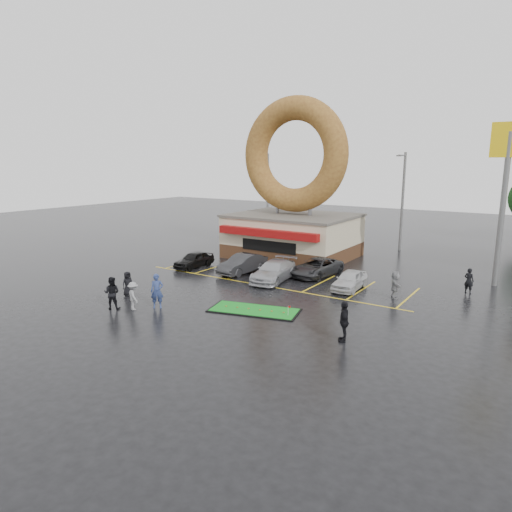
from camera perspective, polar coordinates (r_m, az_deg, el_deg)
The scene contains 19 objects.
ground at distance 27.97m, azimuth -3.04°, elevation -5.21°, with size 120.00×120.00×0.00m, color black.
donut_shop at distance 39.49m, azimuth 4.67°, elevation 6.32°, with size 10.20×8.70×13.50m.
shell_sign at distance 33.59m, azimuth 28.81°, elevation 8.99°, with size 2.20×0.36×10.60m.
streetlight_left at distance 48.98m, azimuth 1.43°, elevation 7.76°, with size 0.40×2.21×9.00m.
streetlight_mid at distance 44.16m, azimuth 17.83°, elevation 6.78°, with size 0.40×2.21×9.00m.
car_black at distance 36.01m, azimuth -7.76°, elevation -0.45°, with size 1.47×3.65×1.24m, color black.
car_dgrey at distance 33.83m, azimuth -1.67°, elevation -0.99°, with size 1.50×4.29×1.41m, color #28282A.
car_silver at distance 31.67m, azimuth 2.24°, elevation -1.89°, with size 1.95×4.79×1.39m, color #A8A9AD.
car_grey at distance 33.29m, azimuth 7.64°, elevation -1.41°, with size 2.13×4.62×1.28m, color #2C2D2F.
car_white at distance 30.14m, azimuth 11.64°, elevation -2.96°, with size 1.48×3.69×1.26m, color silver.
person_blue at distance 26.36m, azimuth -12.27°, elevation -4.30°, with size 0.72×0.47×1.97m, color navy.
person_blackjkt at distance 26.86m, azimuth -17.57°, elevation -4.42°, with size 0.90×0.70×1.85m, color black.
person_hoodie at distance 26.38m, azimuth -15.09°, elevation -4.85°, with size 1.03×0.59×1.60m, color gray.
person_bystander at distance 29.20m, azimuth -15.74°, elevation -3.36°, with size 0.75×0.49×1.53m, color black.
person_cameraman at distance 21.49m, azimuth 10.94°, elevation -8.02°, with size 1.12×0.47×1.91m, color black.
person_walker_near at distance 28.84m, azimuth 16.98°, elevation -3.44°, with size 1.58×0.50×1.70m, color gray.
person_walker_far at distance 31.58m, azimuth 25.06°, elevation -2.83°, with size 0.59×0.39×1.62m, color black.
dumpster at distance 41.54m, azimuth -3.16°, elevation 1.30°, with size 1.80×1.20×1.30m, color #183E1A.
putting_green at distance 25.51m, azimuth -0.21°, elevation -6.78°, with size 5.35×3.31×0.62m.
Camera 1 is at (16.02, -21.45, 8.11)m, focal length 32.00 mm.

